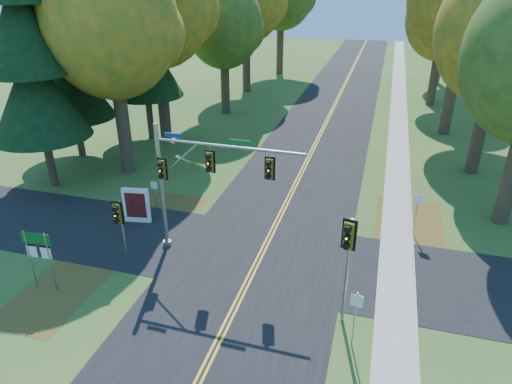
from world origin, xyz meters
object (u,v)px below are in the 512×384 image
(east_signal_pole, at_px, (348,247))
(info_kiosk, at_px, (136,205))
(route_sign_cluster, at_px, (38,249))
(traffic_mast, at_px, (194,175))

(east_signal_pole, bearing_deg, info_kiosk, 169.43)
(east_signal_pole, xyz_separation_m, route_sign_cluster, (-12.21, -1.26, -1.50))
(route_sign_cluster, height_order, info_kiosk, route_sign_cluster)
(east_signal_pole, relative_size, route_sign_cluster, 1.64)
(traffic_mast, bearing_deg, info_kiosk, 157.77)
(east_signal_pole, bearing_deg, route_sign_cluster, -161.15)
(route_sign_cluster, bearing_deg, east_signal_pole, 2.42)
(east_signal_pole, relative_size, info_kiosk, 2.33)
(traffic_mast, distance_m, route_sign_cluster, 7.03)
(traffic_mast, bearing_deg, route_sign_cluster, -138.40)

